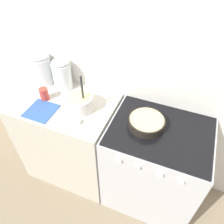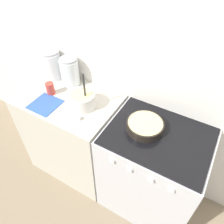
{
  "view_description": "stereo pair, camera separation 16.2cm",
  "coord_description": "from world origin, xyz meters",
  "px_view_note": "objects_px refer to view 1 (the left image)",
  "views": [
    {
      "loc": [
        0.46,
        -0.8,
        2.1
      ],
      "look_at": [
        0.01,
        0.29,
        0.98
      ],
      "focal_mm": 35.0,
      "sensor_mm": 36.0,
      "label": 1
    },
    {
      "loc": [
        0.6,
        -0.73,
        2.1
      ],
      "look_at": [
        0.01,
        0.29,
        0.98
      ],
      "focal_mm": 35.0,
      "sensor_mm": 36.0,
      "label": 2
    }
  ],
  "objects_px": {
    "tin_can": "(44,94)",
    "storage_jar_left": "(42,71)",
    "mixing_bowl": "(80,102)",
    "stove": "(153,166)",
    "storage_jar_middle": "(63,77)",
    "baking_pan": "(147,122)"
  },
  "relations": [
    {
      "from": "stove",
      "to": "storage_jar_left",
      "type": "height_order",
      "value": "storage_jar_left"
    },
    {
      "from": "stove",
      "to": "storage_jar_left",
      "type": "relative_size",
      "value": 3.57
    },
    {
      "from": "mixing_bowl",
      "to": "storage_jar_left",
      "type": "distance_m",
      "value": 0.51
    },
    {
      "from": "tin_can",
      "to": "storage_jar_left",
      "type": "bearing_deg",
      "value": 125.3
    },
    {
      "from": "stove",
      "to": "baking_pan",
      "type": "height_order",
      "value": "baking_pan"
    },
    {
      "from": "baking_pan",
      "to": "tin_can",
      "type": "relative_size",
      "value": 2.53
    },
    {
      "from": "stove",
      "to": "tin_can",
      "type": "bearing_deg",
      "value": -178.9
    },
    {
      "from": "storage_jar_left",
      "to": "storage_jar_middle",
      "type": "height_order",
      "value": "storage_jar_left"
    },
    {
      "from": "stove",
      "to": "tin_can",
      "type": "height_order",
      "value": "tin_can"
    },
    {
      "from": "baking_pan",
      "to": "storage_jar_middle",
      "type": "bearing_deg",
      "value": 167.42
    },
    {
      "from": "stove",
      "to": "tin_can",
      "type": "relative_size",
      "value": 8.87
    },
    {
      "from": "mixing_bowl",
      "to": "baking_pan",
      "type": "height_order",
      "value": "mixing_bowl"
    },
    {
      "from": "mixing_bowl",
      "to": "storage_jar_left",
      "type": "bearing_deg",
      "value": 156.98
    },
    {
      "from": "mixing_bowl",
      "to": "storage_jar_left",
      "type": "xyz_separation_m",
      "value": [
        -0.47,
        0.2,
        0.04
      ]
    },
    {
      "from": "mixing_bowl",
      "to": "tin_can",
      "type": "bearing_deg",
      "value": -179.47
    },
    {
      "from": "baking_pan",
      "to": "storage_jar_left",
      "type": "height_order",
      "value": "storage_jar_left"
    },
    {
      "from": "storage_jar_left",
      "to": "mixing_bowl",
      "type": "bearing_deg",
      "value": -23.02
    },
    {
      "from": "storage_jar_left",
      "to": "tin_can",
      "type": "height_order",
      "value": "storage_jar_left"
    },
    {
      "from": "storage_jar_middle",
      "to": "tin_can",
      "type": "bearing_deg",
      "value": -106.09
    },
    {
      "from": "tin_can",
      "to": "stove",
      "type": "bearing_deg",
      "value": 1.1
    },
    {
      "from": "storage_jar_left",
      "to": "tin_can",
      "type": "relative_size",
      "value": 2.48
    },
    {
      "from": "storage_jar_middle",
      "to": "tin_can",
      "type": "height_order",
      "value": "storage_jar_middle"
    }
  ]
}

